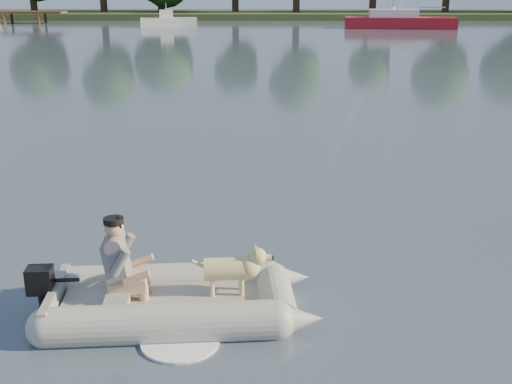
{
  "coord_description": "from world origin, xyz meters",
  "views": [
    {
      "loc": [
        0.44,
        -5.96,
        3.52
      ],
      "look_at": [
        0.35,
        2.47,
        0.75
      ],
      "focal_mm": 45.0,
      "sensor_mm": 36.0,
      "label": 1
    }
  ],
  "objects_px": {
    "dinghy": "(175,271)",
    "sailboat": "(399,22)",
    "man": "(118,257)",
    "motorboat": "(168,16)",
    "dog": "(227,273)"
  },
  "relations": [
    {
      "from": "dog",
      "to": "motorboat",
      "type": "height_order",
      "value": "motorboat"
    },
    {
      "from": "dinghy",
      "to": "man",
      "type": "distance_m",
      "value": 0.64
    },
    {
      "from": "dinghy",
      "to": "sailboat",
      "type": "xyz_separation_m",
      "value": [
        11.59,
        45.74,
        0.0
      ]
    },
    {
      "from": "man",
      "to": "sailboat",
      "type": "distance_m",
      "value": 47.34
    },
    {
      "from": "dinghy",
      "to": "man",
      "type": "bearing_deg",
      "value": 175.76
    },
    {
      "from": "dinghy",
      "to": "man",
      "type": "relative_size",
      "value": 4.29
    },
    {
      "from": "dinghy",
      "to": "sailboat",
      "type": "distance_m",
      "value": 47.18
    },
    {
      "from": "motorboat",
      "to": "sailboat",
      "type": "height_order",
      "value": "sailboat"
    },
    {
      "from": "sailboat",
      "to": "man",
      "type": "bearing_deg",
      "value": -99.2
    },
    {
      "from": "dinghy",
      "to": "motorboat",
      "type": "height_order",
      "value": "motorboat"
    },
    {
      "from": "dinghy",
      "to": "sailboat",
      "type": "height_order",
      "value": "sailboat"
    },
    {
      "from": "man",
      "to": "motorboat",
      "type": "height_order",
      "value": "motorboat"
    },
    {
      "from": "dinghy",
      "to": "dog",
      "type": "distance_m",
      "value": 0.57
    },
    {
      "from": "man",
      "to": "sailboat",
      "type": "height_order",
      "value": "sailboat"
    },
    {
      "from": "motorboat",
      "to": "man",
      "type": "bearing_deg",
      "value": -91.71
    }
  ]
}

